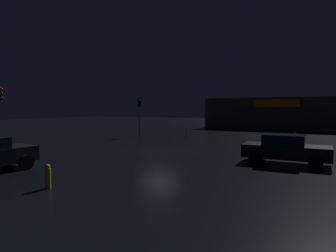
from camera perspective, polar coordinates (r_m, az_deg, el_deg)
The scene contains 7 objects.
ground_plane at distance 20.00m, azimuth -1.71°, elevation -4.84°, with size 120.00×120.00×0.00m, color black.
store_building at distance 44.49m, azimuth 21.40°, elevation 2.39°, with size 19.78×8.82×4.37m.
traffic_signal_opposite at distance 29.93m, azimuth -5.73°, elevation 3.81°, with size 0.41×0.43×3.96m.
car_near at distance 16.30m, azimuth 22.32°, elevation -4.23°, with size 4.30×1.95×1.55m.
fire_hydrant at distance 11.48m, azimuth -22.83°, elevation -9.23°, with size 0.22×0.22×0.90m.
bollard_kerb_a at distance 29.16m, azimuth 3.70°, elevation -1.29°, with size 0.11×0.11×0.91m, color gold.
bollard_kerb_b at distance 25.43m, azimuth 24.01°, elevation -2.31°, with size 0.13×0.13×0.91m, color #595B60.
Camera 1 is at (9.76, -17.21, 2.94)m, focal length 30.60 mm.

